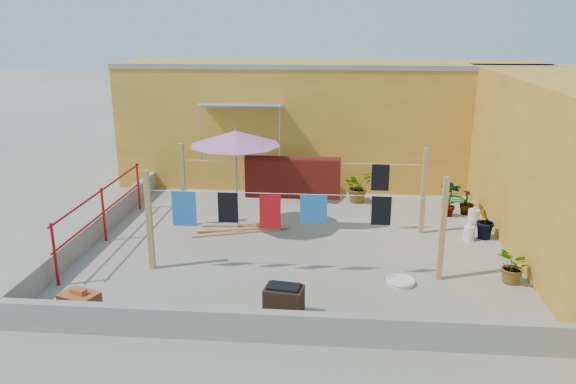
{
  "coord_description": "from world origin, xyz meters",
  "views": [
    {
      "loc": [
        0.71,
        -10.32,
        4.2
      ],
      "look_at": [
        -0.23,
        0.3,
        0.96
      ],
      "focal_mm": 35.0,
      "sensor_mm": 36.0,
      "label": 1
    }
  ],
  "objects_px": {
    "patio_umbrella": "(235,139)",
    "brick_stack": "(80,305)",
    "white_basin": "(401,281)",
    "water_jug_b": "(474,217)",
    "outdoor_table": "(292,171)",
    "green_hose": "(455,198)",
    "plant_back_a": "(358,186)",
    "water_jug_a": "(469,233)",
    "brazier": "(284,301)"
  },
  "relations": [
    {
      "from": "patio_umbrella",
      "to": "brick_stack",
      "type": "distance_m",
      "value": 4.48
    },
    {
      "from": "white_basin",
      "to": "water_jug_b",
      "type": "height_order",
      "value": "water_jug_b"
    },
    {
      "from": "brick_stack",
      "to": "outdoor_table",
      "type": "bearing_deg",
      "value": 67.01
    },
    {
      "from": "brick_stack",
      "to": "green_hose",
      "type": "relative_size",
      "value": 1.32
    },
    {
      "from": "plant_back_a",
      "to": "brick_stack",
      "type": "bearing_deg",
      "value": -125.37
    },
    {
      "from": "green_hose",
      "to": "plant_back_a",
      "type": "height_order",
      "value": "plant_back_a"
    },
    {
      "from": "water_jug_a",
      "to": "water_jug_b",
      "type": "height_order",
      "value": "water_jug_b"
    },
    {
      "from": "brick_stack",
      "to": "white_basin",
      "type": "xyz_separation_m",
      "value": [
        4.85,
        1.53,
        -0.15
      ]
    },
    {
      "from": "outdoor_table",
      "to": "plant_back_a",
      "type": "distance_m",
      "value": 1.67
    },
    {
      "from": "water_jug_b",
      "to": "patio_umbrella",
      "type": "bearing_deg",
      "value": -170.47
    },
    {
      "from": "brazier",
      "to": "white_basin",
      "type": "distance_m",
      "value": 2.24
    },
    {
      "from": "patio_umbrella",
      "to": "plant_back_a",
      "type": "relative_size",
      "value": 2.85
    },
    {
      "from": "outdoor_table",
      "to": "water_jug_b",
      "type": "xyz_separation_m",
      "value": [
        4.08,
        -1.61,
        -0.52
      ]
    },
    {
      "from": "green_hose",
      "to": "plant_back_a",
      "type": "relative_size",
      "value": 0.62
    },
    {
      "from": "brazier",
      "to": "plant_back_a",
      "type": "distance_m",
      "value": 5.85
    },
    {
      "from": "brick_stack",
      "to": "white_basin",
      "type": "distance_m",
      "value": 5.09
    },
    {
      "from": "green_hose",
      "to": "plant_back_a",
      "type": "bearing_deg",
      "value": -170.89
    },
    {
      "from": "patio_umbrella",
      "to": "white_basin",
      "type": "xyz_separation_m",
      "value": [
        3.15,
        -2.21,
        -1.93
      ]
    },
    {
      "from": "water_jug_a",
      "to": "plant_back_a",
      "type": "bearing_deg",
      "value": 132.55
    },
    {
      "from": "outdoor_table",
      "to": "water_jug_a",
      "type": "xyz_separation_m",
      "value": [
        3.78,
        -2.55,
        -0.54
      ]
    },
    {
      "from": "green_hose",
      "to": "plant_back_a",
      "type": "xyz_separation_m",
      "value": [
        -2.41,
        -0.39,
        0.35
      ]
    },
    {
      "from": "patio_umbrella",
      "to": "green_hose",
      "type": "xyz_separation_m",
      "value": [
        4.97,
        2.64,
        -1.94
      ]
    },
    {
      "from": "brick_stack",
      "to": "green_hose",
      "type": "bearing_deg",
      "value": 43.75
    },
    {
      "from": "brazier",
      "to": "patio_umbrella",
      "type": "bearing_deg",
      "value": 110.58
    },
    {
      "from": "white_basin",
      "to": "green_hose",
      "type": "height_order",
      "value": "white_basin"
    },
    {
      "from": "outdoor_table",
      "to": "white_basin",
      "type": "distance_m",
      "value": 5.21
    },
    {
      "from": "water_jug_a",
      "to": "water_jug_b",
      "type": "relative_size",
      "value": 0.87
    },
    {
      "from": "brazier",
      "to": "plant_back_a",
      "type": "xyz_separation_m",
      "value": [
        1.26,
        5.71,
        0.14
      ]
    },
    {
      "from": "plant_back_a",
      "to": "water_jug_a",
      "type": "bearing_deg",
      "value": -47.45
    },
    {
      "from": "water_jug_a",
      "to": "water_jug_b",
      "type": "xyz_separation_m",
      "value": [
        0.3,
        0.94,
        0.02
      ]
    },
    {
      "from": "brick_stack",
      "to": "water_jug_b",
      "type": "bearing_deg",
      "value": 34.37
    },
    {
      "from": "brick_stack",
      "to": "plant_back_a",
      "type": "bearing_deg",
      "value": 54.63
    },
    {
      "from": "outdoor_table",
      "to": "green_hose",
      "type": "bearing_deg",
      "value": 2.58
    },
    {
      "from": "green_hose",
      "to": "plant_back_a",
      "type": "distance_m",
      "value": 2.47
    },
    {
      "from": "water_jug_a",
      "to": "white_basin",
      "type": "bearing_deg",
      "value": -126.47
    },
    {
      "from": "outdoor_table",
      "to": "water_jug_b",
      "type": "relative_size",
      "value": 4.65
    },
    {
      "from": "water_jug_b",
      "to": "white_basin",
      "type": "bearing_deg",
      "value": -121.38
    },
    {
      "from": "water_jug_b",
      "to": "green_hose",
      "type": "relative_size",
      "value": 0.81
    },
    {
      "from": "white_basin",
      "to": "outdoor_table",
      "type": "bearing_deg",
      "value": 115.38
    },
    {
      "from": "patio_umbrella",
      "to": "white_basin",
      "type": "height_order",
      "value": "patio_umbrella"
    },
    {
      "from": "white_basin",
      "to": "plant_back_a",
      "type": "bearing_deg",
      "value": 97.51
    },
    {
      "from": "patio_umbrella",
      "to": "green_hose",
      "type": "distance_m",
      "value": 5.95
    },
    {
      "from": "water_jug_a",
      "to": "brick_stack",
      "type": "bearing_deg",
      "value": -150.34
    },
    {
      "from": "brick_stack",
      "to": "patio_umbrella",
      "type": "bearing_deg",
      "value": 65.6
    },
    {
      "from": "patio_umbrella",
      "to": "plant_back_a",
      "type": "height_order",
      "value": "patio_umbrella"
    },
    {
      "from": "patio_umbrella",
      "to": "outdoor_table",
      "type": "height_order",
      "value": "patio_umbrella"
    },
    {
      "from": "water_jug_a",
      "to": "water_jug_b",
      "type": "bearing_deg",
      "value": 72.35
    },
    {
      "from": "patio_umbrella",
      "to": "water_jug_a",
      "type": "relative_size",
      "value": 6.59
    },
    {
      "from": "outdoor_table",
      "to": "brick_stack",
      "type": "xyz_separation_m",
      "value": [
        -2.63,
        -6.2,
        -0.49
      ]
    },
    {
      "from": "patio_umbrella",
      "to": "brick_stack",
      "type": "relative_size",
      "value": 3.49
    }
  ]
}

